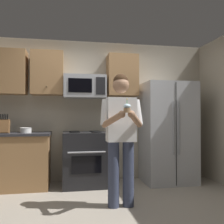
{
  "coord_description": "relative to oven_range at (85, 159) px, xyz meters",
  "views": [
    {
      "loc": [
        -0.48,
        -3.04,
        1.19
      ],
      "look_at": [
        0.12,
        0.25,
        1.25
      ],
      "focal_mm": 40.61,
      "sensor_mm": 36.0,
      "label": 1
    }
  ],
  "objects": [
    {
      "name": "oven_range",
      "position": [
        0.0,
        0.0,
        0.0
      ],
      "size": [
        0.76,
        0.7,
        0.93
      ],
      "color": "black",
      "rests_on": "ground"
    },
    {
      "name": "cupcake",
      "position": [
        0.39,
        -1.45,
        0.83
      ],
      "size": [
        0.09,
        0.09,
        0.17
      ],
      "color": "#A87F56"
    },
    {
      "name": "knife_block",
      "position": [
        -1.32,
        -0.03,
        0.57
      ],
      "size": [
        0.16,
        0.15,
        0.32
      ],
      "color": "brown",
      "rests_on": "counter_left"
    },
    {
      "name": "person",
      "position": [
        0.39,
        -1.12,
        0.53
      ],
      "size": [
        0.6,
        0.48,
        1.76
      ],
      "color": "#383F59",
      "rests_on": "ground"
    },
    {
      "name": "wall_back",
      "position": [
        0.15,
        0.39,
        0.84
      ],
      "size": [
        4.4,
        0.1,
        2.6
      ],
      "primitive_type": "cube",
      "color": "#B7AD99",
      "rests_on": "ground"
    },
    {
      "name": "bowl_large_white",
      "position": [
        -0.98,
        -0.02,
        0.5
      ],
      "size": [
        0.19,
        0.19,
        0.09
      ],
      "color": "white",
      "rests_on": "counter_left"
    },
    {
      "name": "refrigerator",
      "position": [
        1.5,
        -0.04,
        0.44
      ],
      "size": [
        0.9,
        0.75,
        1.8
      ],
      "color": "#B7BABF",
      "rests_on": "ground"
    },
    {
      "name": "microwave",
      "position": [
        0.0,
        0.12,
        1.26
      ],
      "size": [
        0.74,
        0.41,
        0.4
      ],
      "color": "#9EA0A5"
    },
    {
      "name": "cabinet_row_upper",
      "position": [
        -0.57,
        0.17,
        1.49
      ],
      "size": [
        2.78,
        0.36,
        0.76
      ],
      "color": "#9E7247"
    },
    {
      "name": "ground_plane",
      "position": [
        0.15,
        -1.36,
        -0.46
      ],
      "size": [
        6.0,
        6.0,
        0.0
      ],
      "primitive_type": "plane",
      "color": "#9E9384"
    },
    {
      "name": "counter_left",
      "position": [
        -1.3,
        0.02,
        0.0
      ],
      "size": [
        1.44,
        0.66,
        0.92
      ],
      "color": "#9E7247",
      "rests_on": "ground"
    }
  ]
}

